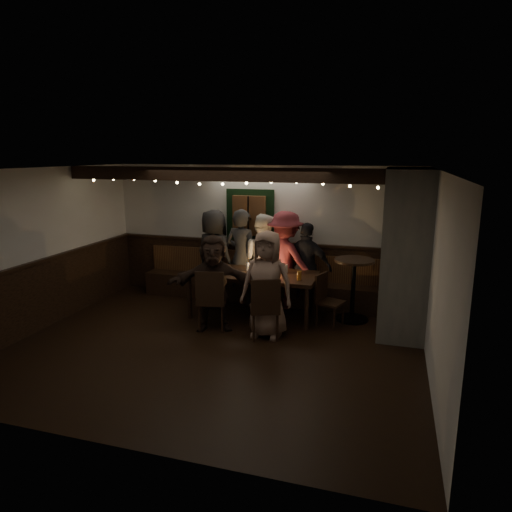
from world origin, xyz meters
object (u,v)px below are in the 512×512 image
(person_a, at_px, (214,255))
(person_f, at_px, (214,283))
(person_b, at_px, (242,257))
(person_e, at_px, (307,267))
(chair_near_left, at_px, (211,297))
(person_c, at_px, (263,260))
(chair_near_right, at_px, (265,305))
(dining_table, at_px, (252,277))
(high_top, at_px, (353,282))
(person_d, at_px, (285,260))
(person_g, at_px, (267,284))
(chair_end, at_px, (326,297))

(person_a, xyz_separation_m, person_f, (0.59, -1.50, -0.10))
(person_b, bearing_deg, person_e, -167.71)
(chair_near_left, distance_m, person_e, 1.97)
(chair_near_left, relative_size, person_b, 0.56)
(person_b, xyz_separation_m, person_c, (0.40, 0.04, -0.04))
(chair_near_left, xyz_separation_m, person_b, (0.02, 1.48, 0.34))
(chair_near_right, relative_size, person_e, 0.61)
(dining_table, xyz_separation_m, person_b, (-0.42, 0.67, 0.18))
(high_top, relative_size, person_a, 0.61)
(person_c, bearing_deg, dining_table, 108.91)
(chair_near_right, distance_m, person_c, 1.73)
(high_top, height_order, person_d, person_d)
(person_e, relative_size, person_f, 1.03)
(chair_near_left, bearing_deg, person_b, 89.04)
(person_e, bearing_deg, person_a, 9.40)
(person_a, xyz_separation_m, person_g, (1.49, -1.51, -0.04))
(person_c, distance_m, person_f, 1.51)
(chair_near_right, relative_size, person_b, 0.54)
(person_d, relative_size, person_g, 1.07)
(chair_near_left, height_order, person_b, person_b)
(dining_table, relative_size, chair_end, 2.55)
(chair_end, bearing_deg, person_a, 161.22)
(person_d, bearing_deg, person_e, -161.23)
(person_b, distance_m, person_g, 1.68)
(dining_table, distance_m, person_a, 1.28)
(person_b, relative_size, person_d, 1.01)
(dining_table, height_order, chair_near_left, chair_near_left)
(person_e, bearing_deg, person_d, 9.41)
(chair_near_right, relative_size, person_c, 0.57)
(dining_table, bearing_deg, person_e, 38.63)
(chair_near_right, distance_m, person_f, 0.95)
(person_c, bearing_deg, chair_end, 168.37)
(person_c, relative_size, person_f, 1.11)
(person_g, bearing_deg, dining_table, 123.77)
(person_d, bearing_deg, person_g, 113.61)
(chair_near_left, xyz_separation_m, high_top, (2.14, 1.15, 0.11))
(person_c, xyz_separation_m, person_e, (0.85, -0.04, -0.06))
(dining_table, relative_size, person_a, 1.26)
(high_top, xyz_separation_m, person_g, (-1.23, -1.09, 0.16))
(high_top, bearing_deg, person_e, 159.09)
(chair_near_right, xyz_separation_m, chair_end, (0.80, 0.89, -0.06))
(high_top, bearing_deg, dining_table, -168.91)
(high_top, bearing_deg, chair_near_right, -134.03)
(person_e, height_order, person_f, person_e)
(dining_table, relative_size, chair_near_left, 2.20)
(person_d, height_order, person_e, person_d)
(chair_end, bearing_deg, person_d, 140.68)
(chair_near_left, height_order, person_g, person_g)
(chair_near_right, xyz_separation_m, person_d, (-0.06, 1.61, 0.34))
(person_d, bearing_deg, person_c, 18.82)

